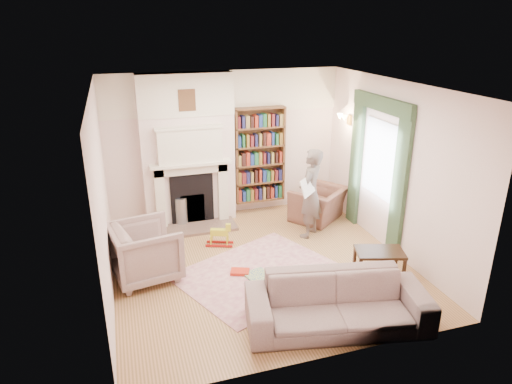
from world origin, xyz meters
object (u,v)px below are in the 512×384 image
object	(u,v)px
armchair_left	(146,251)
man_reading	(310,193)
armchair_reading	(318,204)
rocking_horse	(219,235)
paraffin_heater	(181,211)
sofa	(337,303)
coffee_table	(379,264)
bookcase	(259,155)

from	to	relation	value
armchair_left	man_reading	bearing A→B (deg)	-88.80
armchair_reading	rocking_horse	distance (m)	2.15
armchair_left	man_reading	xyz separation A→B (m)	(2.90, 0.61, 0.37)
paraffin_heater	rocking_horse	xyz separation A→B (m)	(0.49, -1.05, -0.07)
armchair_reading	armchair_left	size ratio (longest dim) A/B	1.03
sofa	rocking_horse	size ratio (longest dim) A/B	4.89
armchair_left	coffee_table	size ratio (longest dim) A/B	1.36
man_reading	paraffin_heater	bearing A→B (deg)	-71.69
armchair_reading	armchair_left	xyz separation A→B (m)	(-3.35, -1.21, 0.12)
man_reading	paraffin_heater	xyz separation A→B (m)	(-2.13, 1.13, -0.53)
man_reading	rocking_horse	world-z (taller)	man_reading
sofa	paraffin_heater	bearing A→B (deg)	122.43
armchair_left	coffee_table	bearing A→B (deg)	-118.13
armchair_left	sofa	size ratio (longest dim) A/B	0.42
armchair_left	sofa	world-z (taller)	armchair_left
bookcase	man_reading	xyz separation A→B (m)	(0.51, -1.35, -0.37)
coffee_table	rocking_horse	xyz separation A→B (m)	(-2.05, 1.73, -0.02)
armchair_reading	man_reading	xyz separation A→B (m)	(-0.45, -0.60, 0.49)
coffee_table	paraffin_heater	bearing A→B (deg)	149.37
armchair_left	coffee_table	distance (m)	3.48
armchair_reading	rocking_horse	xyz separation A→B (m)	(-2.08, -0.52, -0.11)
bookcase	armchair_left	bearing A→B (deg)	-140.73
sofa	coffee_table	xyz separation A→B (m)	(1.12, 0.86, -0.11)
man_reading	coffee_table	distance (m)	1.80
armchair_reading	rocking_horse	world-z (taller)	armchair_reading
bookcase	armchair_left	world-z (taller)	bookcase
man_reading	sofa	bearing A→B (deg)	30.50
sofa	man_reading	bearing A→B (deg)	85.44
armchair_reading	paraffin_heater	distance (m)	2.63
man_reading	paraffin_heater	distance (m)	2.47
bookcase	sofa	distance (m)	3.96
coffee_table	rocking_horse	size ratio (longest dim) A/B	1.51
sofa	armchair_reading	bearing A→B (deg)	80.79
rocking_horse	man_reading	bearing A→B (deg)	17.75
armchair_left	rocking_horse	world-z (taller)	armchair_left
armchair_reading	coffee_table	bearing A→B (deg)	51.37
bookcase	armchair_left	distance (m)	3.18
armchair_left	paraffin_heater	bearing A→B (deg)	-34.71
bookcase	sofa	bearing A→B (deg)	-92.97
man_reading	rocking_horse	size ratio (longest dim) A/B	3.48
armchair_reading	paraffin_heater	size ratio (longest dim) A/B	1.77
coffee_table	rocking_horse	world-z (taller)	coffee_table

